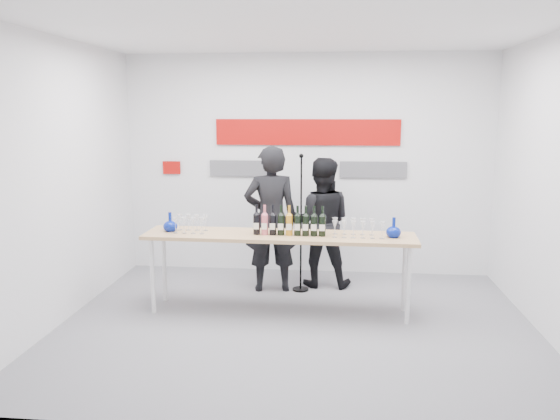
{
  "coord_description": "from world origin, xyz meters",
  "views": [
    {
      "loc": [
        0.37,
        -5.48,
        2.24
      ],
      "look_at": [
        -0.22,
        0.46,
        1.15
      ],
      "focal_mm": 35.0,
      "sensor_mm": 36.0,
      "label": 1
    }
  ],
  "objects": [
    {
      "name": "back_wall",
      "position": [
        0.0,
        2.0,
        1.5
      ],
      "size": [
        5.0,
        0.04,
        3.0
      ],
      "primitive_type": "cube",
      "color": "silver",
      "rests_on": "ground"
    },
    {
      "name": "glasses_left",
      "position": [
        -1.22,
        0.38,
        0.99
      ],
      "size": [
        0.37,
        0.23,
        0.18
      ],
      "color": "silver",
      "rests_on": "tasting_table"
    },
    {
      "name": "signage",
      "position": [
        -0.06,
        1.97,
        1.81
      ],
      "size": [
        3.38,
        0.02,
        0.79
      ],
      "color": "#A40A07",
      "rests_on": "back_wall"
    },
    {
      "name": "glasses_right",
      "position": [
        0.62,
        0.33,
        0.99
      ],
      "size": [
        0.56,
        0.23,
        0.18
      ],
      "color": "silver",
      "rests_on": "tasting_table"
    },
    {
      "name": "wine_bottles",
      "position": [
        -0.1,
        0.32,
        1.06
      ],
      "size": [
        0.8,
        0.09,
        0.33
      ],
      "rotation": [
        0.0,
        0.0,
        -0.02
      ],
      "color": "black",
      "rests_on": "tasting_table"
    },
    {
      "name": "tasting_table",
      "position": [
        -0.22,
        0.36,
        0.83
      ],
      "size": [
        3.0,
        0.66,
        0.9
      ],
      "rotation": [
        0.0,
        0.0,
        -0.02
      ],
      "color": "tan",
      "rests_on": "ground"
    },
    {
      "name": "decanter_left",
      "position": [
        -1.46,
        0.39,
        1.0
      ],
      "size": [
        0.16,
        0.16,
        0.21
      ],
      "primitive_type": null,
      "color": "navy",
      "rests_on": "tasting_table"
    },
    {
      "name": "presenter_left",
      "position": [
        -0.4,
        1.11,
        0.91
      ],
      "size": [
        0.73,
        0.54,
        1.82
      ],
      "primitive_type": "imported",
      "rotation": [
        0.0,
        0.0,
        3.31
      ],
      "color": "black",
      "rests_on": "ground"
    },
    {
      "name": "mic_stand",
      "position": [
        -0.02,
        1.12,
        0.53
      ],
      "size": [
        0.2,
        0.2,
        1.73
      ],
      "rotation": [
        0.0,
        0.0,
        -0.05
      ],
      "color": "black",
      "rests_on": "ground"
    },
    {
      "name": "decanter_right",
      "position": [
        1.02,
        0.34,
        1.0
      ],
      "size": [
        0.16,
        0.16,
        0.21
      ],
      "primitive_type": null,
      "color": "navy",
      "rests_on": "tasting_table"
    },
    {
      "name": "presenter_right",
      "position": [
        0.22,
        1.37,
        0.83
      ],
      "size": [
        0.83,
        0.65,
        1.66
      ],
      "primitive_type": "imported",
      "rotation": [
        0.0,
        0.0,
        3.11
      ],
      "color": "black",
      "rests_on": "ground"
    },
    {
      "name": "ground",
      "position": [
        0.0,
        0.0,
        0.0
      ],
      "size": [
        5.0,
        5.0,
        0.0
      ],
      "primitive_type": "plane",
      "color": "slate",
      "rests_on": "ground"
    }
  ]
}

